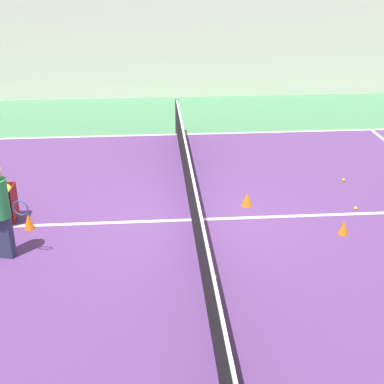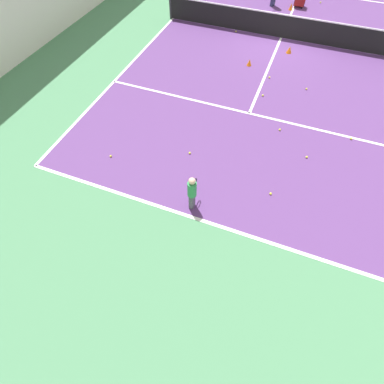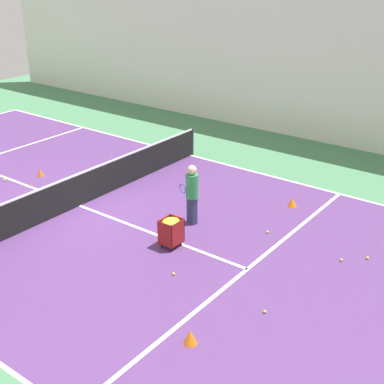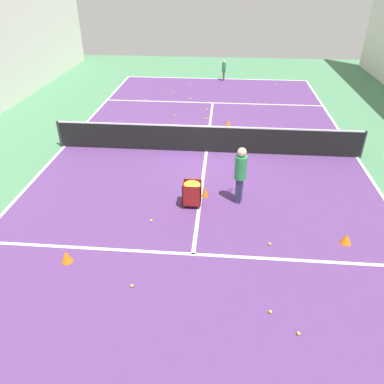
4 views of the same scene
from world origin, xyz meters
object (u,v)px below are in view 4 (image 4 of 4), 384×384
player_near_baseline (224,69)px  ball_cart (192,189)px  tennis_net (207,139)px  coach_at_net (240,172)px  training_cone_1 (228,122)px  training_cone_0 (194,135)px

player_near_baseline → ball_cart: 14.05m
player_near_baseline → ball_cart: player_near_baseline is taller
tennis_net → player_near_baseline: (-0.47, -10.33, 0.16)m
coach_at_net → training_cone_1: coach_at_net is taller
training_cone_0 → coach_at_net: bearing=110.4°
training_cone_1 → tennis_net: bearing=74.0°
training_cone_0 → training_cone_1: (-1.37, -1.62, -0.01)m
training_cone_0 → player_near_baseline: bearing=-96.5°
player_near_baseline → training_cone_0: size_ratio=4.22×
ball_cart → training_cone_0: (0.35, -4.92, -0.39)m
ball_cart → coach_at_net: bearing=-165.3°
ball_cart → tennis_net: bearing=-93.3°
tennis_net → coach_at_net: 3.57m
tennis_net → ball_cart: tennis_net is taller
coach_at_net → training_cone_1: 6.25m
ball_cart → training_cone_1: bearing=-98.9°
player_near_baseline → training_cone_0: 9.19m
tennis_net → coach_at_net: bearing=108.7°
player_near_baseline → training_cone_1: player_near_baseline is taller
player_near_baseline → tennis_net: bearing=-0.7°
player_near_baseline → coach_at_net: (-0.66, 13.68, 0.30)m
coach_at_net → training_cone_0: 4.94m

